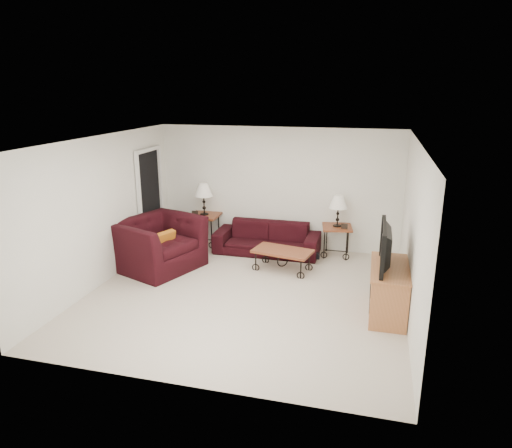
{
  "coord_description": "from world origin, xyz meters",
  "views": [
    {
      "loc": [
        1.91,
        -6.67,
        3.25
      ],
      "look_at": [
        0.0,
        0.7,
        1.0
      ],
      "focal_mm": 32.5,
      "sensor_mm": 36.0,
      "label": 1
    }
  ],
  "objects_px": {
    "side_table_right": "(336,241)",
    "armchair": "(158,244)",
    "lamp_right": "(338,211)",
    "tv_stand": "(388,290)",
    "television": "(391,246)",
    "side_table_left": "(205,230)",
    "backpack": "(315,252)",
    "sofa": "(267,238)",
    "lamp_left": "(204,199)",
    "coffee_table": "(282,260)"
  },
  "relations": [
    {
      "from": "sofa",
      "to": "tv_stand",
      "type": "distance_m",
      "value": 3.15
    },
    {
      "from": "tv_stand",
      "to": "television",
      "type": "distance_m",
      "value": 0.69
    },
    {
      "from": "sofa",
      "to": "armchair",
      "type": "xyz_separation_m",
      "value": [
        -1.76,
        -1.29,
        0.16
      ]
    },
    {
      "from": "armchair",
      "to": "coffee_table",
      "type": "bearing_deg",
      "value": -57.38
    },
    {
      "from": "side_table_right",
      "to": "lamp_right",
      "type": "height_order",
      "value": "lamp_right"
    },
    {
      "from": "lamp_right",
      "to": "tv_stand",
      "type": "height_order",
      "value": "lamp_right"
    },
    {
      "from": "armchair",
      "to": "tv_stand",
      "type": "relative_size",
      "value": 1.17
    },
    {
      "from": "lamp_left",
      "to": "coffee_table",
      "type": "relative_size",
      "value": 0.63
    },
    {
      "from": "side_table_left",
      "to": "lamp_right",
      "type": "bearing_deg",
      "value": -0.0
    },
    {
      "from": "television",
      "to": "sofa",
      "type": "bearing_deg",
      "value": -132.29
    },
    {
      "from": "side_table_left",
      "to": "armchair",
      "type": "distance_m",
      "value": 1.52
    },
    {
      "from": "lamp_left",
      "to": "armchair",
      "type": "relative_size",
      "value": 0.46
    },
    {
      "from": "lamp_right",
      "to": "tv_stand",
      "type": "bearing_deg",
      "value": -67.23
    },
    {
      "from": "sofa",
      "to": "armchair",
      "type": "relative_size",
      "value": 1.46
    },
    {
      "from": "side_table_right",
      "to": "lamp_left",
      "type": "distance_m",
      "value": 2.87
    },
    {
      "from": "sofa",
      "to": "tv_stand",
      "type": "bearing_deg",
      "value": -42.05
    },
    {
      "from": "television",
      "to": "lamp_right",
      "type": "bearing_deg",
      "value": -157.65
    },
    {
      "from": "sofa",
      "to": "lamp_left",
      "type": "relative_size",
      "value": 3.16
    },
    {
      "from": "armchair",
      "to": "television",
      "type": "xyz_separation_m",
      "value": [
        4.08,
        -0.82,
        0.59
      ]
    },
    {
      "from": "coffee_table",
      "to": "television",
      "type": "distance_m",
      "value": 2.39
    },
    {
      "from": "side_table_left",
      "to": "lamp_right",
      "type": "height_order",
      "value": "lamp_right"
    },
    {
      "from": "coffee_table",
      "to": "sofa",
      "type": "bearing_deg",
      "value": 120.15
    },
    {
      "from": "side_table_right",
      "to": "backpack",
      "type": "distance_m",
      "value": 0.58
    },
    {
      "from": "lamp_left",
      "to": "tv_stand",
      "type": "relative_size",
      "value": 0.54
    },
    {
      "from": "armchair",
      "to": "lamp_right",
      "type": "bearing_deg",
      "value": -43.53
    },
    {
      "from": "side_table_right",
      "to": "sofa",
      "type": "bearing_deg",
      "value": -172.56
    },
    {
      "from": "armchair",
      "to": "backpack",
      "type": "distance_m",
      "value": 2.98
    },
    {
      "from": "sofa",
      "to": "side_table_right",
      "type": "relative_size",
      "value": 3.41
    },
    {
      "from": "coffee_table",
      "to": "backpack",
      "type": "bearing_deg",
      "value": 47.78
    },
    {
      "from": "side_table_left",
      "to": "lamp_left",
      "type": "bearing_deg",
      "value": 0.0
    },
    {
      "from": "lamp_left",
      "to": "armchair",
      "type": "distance_m",
      "value": 1.61
    },
    {
      "from": "television",
      "to": "side_table_left",
      "type": "bearing_deg",
      "value": -121.57
    },
    {
      "from": "lamp_right",
      "to": "armchair",
      "type": "height_order",
      "value": "lamp_right"
    },
    {
      "from": "coffee_table",
      "to": "television",
      "type": "xyz_separation_m",
      "value": [
        1.83,
        -1.27,
        0.86
      ]
    },
    {
      "from": "side_table_left",
      "to": "backpack",
      "type": "xyz_separation_m",
      "value": [
        2.42,
        -0.44,
        -0.13
      ]
    },
    {
      "from": "side_table_right",
      "to": "armchair",
      "type": "bearing_deg",
      "value": -154.89
    },
    {
      "from": "sofa",
      "to": "side_table_left",
      "type": "distance_m",
      "value": 1.42
    },
    {
      "from": "tv_stand",
      "to": "backpack",
      "type": "distance_m",
      "value": 2.28
    },
    {
      "from": "sofa",
      "to": "side_table_left",
      "type": "bearing_deg",
      "value": 172.71
    },
    {
      "from": "tv_stand",
      "to": "lamp_left",
      "type": "bearing_deg",
      "value": 148.56
    },
    {
      "from": "side_table_left",
      "to": "television",
      "type": "distance_m",
      "value": 4.43
    },
    {
      "from": "lamp_left",
      "to": "backpack",
      "type": "xyz_separation_m",
      "value": [
        2.42,
        -0.44,
        -0.8
      ]
    },
    {
      "from": "lamp_right",
      "to": "backpack",
      "type": "height_order",
      "value": "lamp_right"
    },
    {
      "from": "lamp_left",
      "to": "side_table_right",
      "type": "bearing_deg",
      "value": -0.0
    },
    {
      "from": "side_table_right",
      "to": "armchair",
      "type": "relative_size",
      "value": 0.43
    },
    {
      "from": "sofa",
      "to": "side_table_right",
      "type": "xyz_separation_m",
      "value": [
        1.38,
        0.18,
        0.0
      ]
    },
    {
      "from": "side_table_right",
      "to": "tv_stand",
      "type": "bearing_deg",
      "value": -67.23
    },
    {
      "from": "lamp_left",
      "to": "lamp_right",
      "type": "xyz_separation_m",
      "value": [
        2.79,
        -0.0,
        -0.07
      ]
    },
    {
      "from": "side_table_right",
      "to": "backpack",
      "type": "bearing_deg",
      "value": -129.21
    },
    {
      "from": "lamp_left",
      "to": "lamp_right",
      "type": "height_order",
      "value": "lamp_left"
    }
  ]
}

